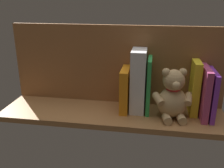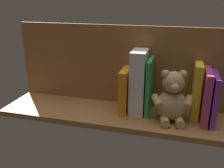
# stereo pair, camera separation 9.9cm
# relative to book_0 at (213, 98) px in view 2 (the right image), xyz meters

# --- Properties ---
(ground_plane) EXTENTS (0.90, 0.25, 0.02)m
(ground_plane) POSITION_rel_book_0_xyz_m (0.38, 0.02, -0.10)
(ground_plane) COLOR #9E6B3D
(shelf_back_panel) EXTENTS (0.90, 0.02, 0.33)m
(shelf_back_panel) POSITION_rel_book_0_xyz_m (0.38, -0.09, 0.07)
(shelf_back_panel) COLOR #945F35
(shelf_back_panel) RESTS_ON ground_plane
(book_0) EXTENTS (0.02, 0.15, 0.18)m
(book_0) POSITION_rel_book_0_xyz_m (0.00, 0.00, 0.00)
(book_0) COLOR purple
(book_0) RESTS_ON ground_plane
(book_1) EXTENTS (0.02, 0.15, 0.20)m
(book_1) POSITION_rel_book_0_xyz_m (0.03, 0.00, 0.01)
(book_1) COLOR #B23F72
(book_1) RESTS_ON ground_plane
(book_2) EXTENTS (0.03, 0.10, 0.21)m
(book_2) POSITION_rel_book_0_xyz_m (0.06, -0.02, 0.01)
(book_2) COLOR yellow
(book_2) RESTS_ON ground_plane
(teddy_bear) EXTENTS (0.16, 0.14, 0.20)m
(teddy_bear) POSITION_rel_book_0_xyz_m (0.14, 0.03, -0.01)
(teddy_bear) COLOR tan
(teddy_bear) RESTS_ON ground_plane
(book_3) EXTENTS (0.01, 0.12, 0.22)m
(book_3) POSITION_rel_book_0_xyz_m (0.24, -0.01, 0.02)
(book_3) COLOR green
(book_3) RESTS_ON ground_plane
(dictionary_thick_white) EXTENTS (0.06, 0.12, 0.25)m
(dictionary_thick_white) POSITION_rel_book_0_xyz_m (0.28, -0.02, 0.03)
(dictionary_thick_white) COLOR white
(dictionary_thick_white) RESTS_ON ground_plane
(book_4) EXTENTS (0.03, 0.13, 0.17)m
(book_4) POSITION_rel_book_0_xyz_m (0.33, -0.01, -0.01)
(book_4) COLOR orange
(book_4) RESTS_ON ground_plane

